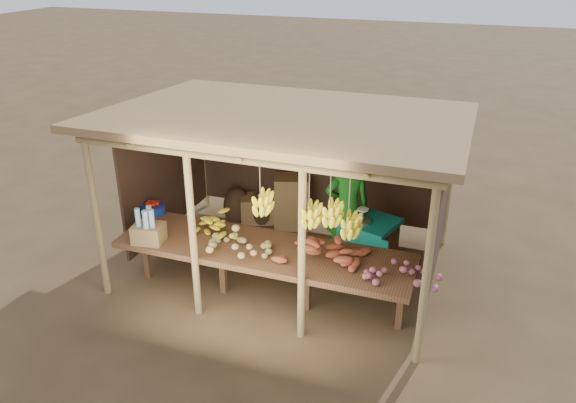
% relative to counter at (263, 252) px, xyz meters
% --- Properties ---
extents(ground, '(60.00, 60.00, 0.00)m').
position_rel_counter_xyz_m(ground, '(-0.00, 0.95, -0.74)').
color(ground, brown).
rests_on(ground, ground).
extents(stall_structure, '(4.70, 3.50, 2.43)m').
position_rel_counter_xyz_m(stall_structure, '(0.07, 0.98, 1.18)').
color(stall_structure, tan).
rests_on(stall_structure, ground).
extents(counter, '(3.90, 1.05, 0.80)m').
position_rel_counter_xyz_m(counter, '(0.00, 0.00, 0.00)').
color(counter, brown).
rests_on(counter, ground).
extents(potato_heap, '(0.93, 0.65, 0.36)m').
position_rel_counter_xyz_m(potato_heap, '(-0.28, -0.22, 0.24)').
color(potato_heap, tan).
rests_on(potato_heap, counter).
extents(sweet_potato_heap, '(1.21, 1.00, 0.36)m').
position_rel_counter_xyz_m(sweet_potato_heap, '(0.79, 0.01, 0.24)').
color(sweet_potato_heap, '#A24829').
rests_on(sweet_potato_heap, counter).
extents(onion_heap, '(1.00, 0.79, 0.36)m').
position_rel_counter_xyz_m(onion_heap, '(1.81, -0.16, 0.24)').
color(onion_heap, '#A34F5A').
rests_on(onion_heap, counter).
extents(banana_pile, '(0.64, 0.46, 0.35)m').
position_rel_counter_xyz_m(banana_pile, '(-0.75, 0.16, 0.23)').
color(banana_pile, yellow).
rests_on(banana_pile, counter).
extents(tomato_basin, '(0.35, 0.35, 0.18)m').
position_rel_counter_xyz_m(tomato_basin, '(-1.90, 0.43, 0.14)').
color(tomato_basin, navy).
rests_on(tomato_basin, counter).
extents(bottle_box, '(0.44, 0.37, 0.49)m').
position_rel_counter_xyz_m(bottle_box, '(-1.48, -0.34, 0.25)').
color(bottle_box, olive).
rests_on(bottle_box, counter).
extents(vendor, '(0.77, 0.66, 1.79)m').
position_rel_counter_xyz_m(vendor, '(0.77, 1.32, 0.16)').
color(vendor, '#1A751C').
rests_on(vendor, ground).
extents(tarp_crate, '(1.00, 0.92, 0.98)m').
position_rel_counter_xyz_m(tarp_crate, '(1.08, 1.35, -0.34)').
color(tarp_crate, brown).
rests_on(tarp_crate, ground).
extents(carton_stack, '(1.30, 0.62, 0.90)m').
position_rel_counter_xyz_m(carton_stack, '(-0.57, 2.15, -0.34)').
color(carton_stack, olive).
rests_on(carton_stack, ground).
extents(burlap_sacks, '(0.94, 0.49, 0.67)m').
position_rel_counter_xyz_m(burlap_sacks, '(-1.13, 2.15, -0.45)').
color(burlap_sacks, '#452E20').
rests_on(burlap_sacks, ground).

